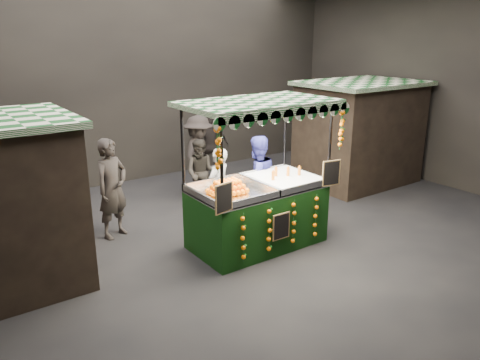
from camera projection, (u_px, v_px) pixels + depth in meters
ground at (257, 242)px, 8.76m from camera, size 12.00×12.00×0.00m
market_hall at (259, 55)px, 7.75m from camera, size 12.10×10.10×5.05m
neighbour_stall_right at (359, 132)px, 11.96m from camera, size 3.00×2.20×2.60m
juice_stall at (259, 203)px, 8.40m from camera, size 2.74×1.61×2.65m
vendor_grey at (218, 190)px, 9.10m from camera, size 0.71×0.59×1.65m
vendor_blue at (257, 180)px, 9.41m from camera, size 0.90×0.71×1.81m
shopper_0 at (112, 188)px, 8.75m from camera, size 0.82×0.70×1.91m
shopper_1 at (202, 173)px, 10.37m from camera, size 0.95×0.92×1.54m
shopper_2 at (211, 146)px, 12.53m from camera, size 1.06×0.67×1.68m
shopper_3 at (199, 156)px, 11.05m from camera, size 1.38×1.39×1.93m
shopper_4 at (49, 177)px, 10.07m from camera, size 0.88×0.88×1.54m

